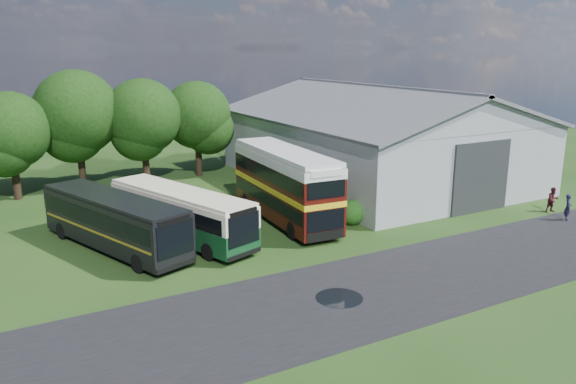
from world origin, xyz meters
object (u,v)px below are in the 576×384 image
bus_maroon_double (285,186)px  visitor_b (553,200)px  bus_dark_single (114,221)px  visitor_a (568,208)px  bus_green_single (180,213)px  storage_shed (374,132)px

bus_maroon_double → visitor_b: size_ratio=6.42×
bus_dark_single → visitor_a: (27.56, -9.11, -0.76)m
bus_maroon_double → visitor_a: bearing=-25.7°
bus_dark_single → bus_green_single: bearing=-22.5°
bus_green_single → bus_dark_single: 3.84m
visitor_b → bus_maroon_double: bearing=171.7°
bus_green_single → visitor_b: (24.63, -7.10, -0.75)m
bus_dark_single → visitor_b: size_ratio=6.55×
visitor_a → storage_shed: bearing=64.4°
storage_shed → bus_green_single: 21.65m
bus_maroon_double → visitor_a: 18.89m
visitor_b → storage_shed: bearing=122.0°
bus_dark_single → bus_maroon_double: bearing=-18.6°
bus_green_single → bus_dark_single: size_ratio=0.98×
bus_dark_single → visitor_a: size_ratio=6.40×
bus_dark_single → visitor_a: 29.04m
visitor_a → bus_maroon_double: bearing=112.7°
bus_maroon_double → bus_dark_single: 11.18m
storage_shed → bus_green_single: (-20.14, -7.51, -2.54)m
bus_maroon_double → visitor_a: bus_maroon_double is taller
bus_green_single → visitor_a: (23.72, -8.89, -0.73)m
bus_green_single → visitor_a: bearing=-38.9°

